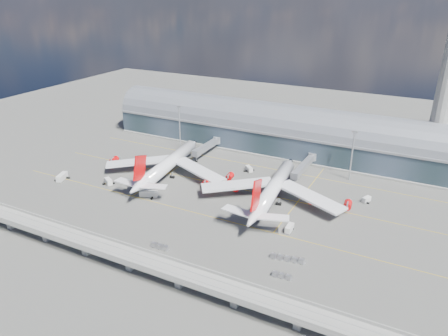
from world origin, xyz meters
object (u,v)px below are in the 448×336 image
at_px(floodlight_mast_left, 180,126).
at_px(cargo_train_0, 160,246).
at_px(service_truck_0, 62,177).
at_px(service_truck_4, 366,199).
at_px(service_truck_3, 289,228).
at_px(service_truck_5, 249,169).
at_px(floodlight_mast_right, 352,154).
at_px(service_truck_1, 108,182).
at_px(airliner_right, 273,190).
at_px(cargo_train_1, 287,259).
at_px(service_truck_2, 149,194).
at_px(airliner_left, 167,165).
at_px(cargo_train_2, 282,276).

height_order(floodlight_mast_left, cargo_train_0, floodlight_mast_left).
relative_size(service_truck_0, service_truck_4, 1.73).
bearing_deg(service_truck_3, service_truck_5, 127.84).
distance_m(floodlight_mast_right, service_truck_1, 119.94).
xyz_separation_m(airliner_right, service_truck_0, (-101.95, -26.77, -4.24)).
bearing_deg(cargo_train_1, service_truck_1, 87.21).
bearing_deg(service_truck_0, floodlight_mast_right, 7.72).
height_order(service_truck_1, service_truck_2, service_truck_1).
distance_m(airliner_left, service_truck_2, 24.87).
bearing_deg(service_truck_4, floodlight_mast_right, 144.30).
height_order(airliner_left, service_truck_0, airliner_left).
height_order(service_truck_2, service_truck_3, service_truck_2).
height_order(service_truck_0, service_truck_1, service_truck_0).
relative_size(service_truck_2, cargo_train_0, 1.16).
xyz_separation_m(airliner_right, service_truck_3, (15.48, -21.09, -4.52)).
xyz_separation_m(service_truck_4, cargo_train_1, (-16.13, -59.18, -0.41)).
distance_m(service_truck_2, service_truck_5, 56.20).
bearing_deg(service_truck_5, service_truck_4, -54.13).
xyz_separation_m(airliner_left, cargo_train_2, (81.04, -52.18, -5.48)).
relative_size(floodlight_mast_left, floodlight_mast_right, 1.00).
xyz_separation_m(service_truck_1, cargo_train_1, (99.37, -20.18, -0.67)).
distance_m(airliner_left, cargo_train_0, 66.55).
bearing_deg(cargo_train_2, service_truck_4, -6.26).
height_order(cargo_train_1, cargo_train_2, cargo_train_1).
distance_m(airliner_left, airliner_right, 57.86).
relative_size(cargo_train_0, cargo_train_1, 0.60).
bearing_deg(floodlight_mast_left, service_truck_2, -70.15).
bearing_deg(service_truck_3, floodlight_mast_left, 144.29).
xyz_separation_m(floodlight_mast_left, floodlight_mast_right, (100.00, 0.00, 0.00)).
xyz_separation_m(service_truck_0, cargo_train_1, (123.54, -13.60, -0.81)).
bearing_deg(service_truck_2, cargo_train_0, -156.67).
height_order(floodlight_mast_left, service_truck_2, floodlight_mast_left).
xyz_separation_m(floodlight_mast_left, service_truck_0, (-27.29, -66.61, -11.96)).
relative_size(airliner_right, service_truck_1, 12.50).
relative_size(service_truck_1, service_truck_5, 1.06).
bearing_deg(floodlight_mast_left, floodlight_mast_right, 0.00).
height_order(airliner_right, service_truck_2, airliner_right).
relative_size(floodlight_mast_left, service_truck_0, 3.12).
bearing_deg(floodlight_mast_left, service_truck_0, -112.28).
distance_m(service_truck_1, service_truck_2, 25.53).
relative_size(floodlight_mast_right, cargo_train_0, 3.44).
xyz_separation_m(service_truck_1, service_truck_5, (54.28, 46.41, -0.19)).
bearing_deg(floodlight_mast_right, service_truck_1, -149.79).
height_order(floodlight_mast_left, cargo_train_2, floodlight_mast_left).
bearing_deg(service_truck_0, service_truck_5, 14.12).
relative_size(cargo_train_0, cargo_train_2, 1.08).
bearing_deg(service_truck_0, cargo_train_2, -30.61).
bearing_deg(floodlight_mast_right, service_truck_0, -152.38).
distance_m(service_truck_1, service_truck_4, 121.91).
bearing_deg(airliner_left, cargo_train_2, -40.76).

